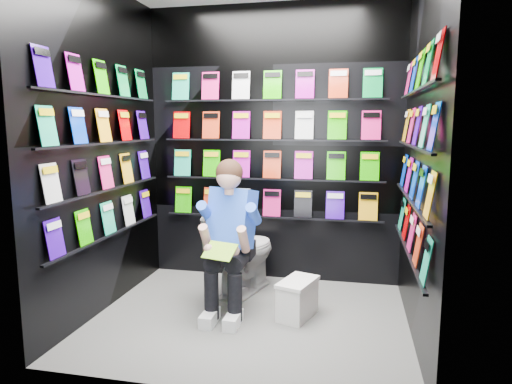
# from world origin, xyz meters

# --- Properties ---
(floor) EXTENTS (2.40, 2.40, 0.00)m
(floor) POSITION_xyz_m (0.00, 0.00, 0.00)
(floor) COLOR #575755
(floor) RESTS_ON ground
(wall_back) EXTENTS (2.40, 0.04, 2.60)m
(wall_back) POSITION_xyz_m (0.00, 1.00, 1.30)
(wall_back) COLOR black
(wall_back) RESTS_ON floor
(wall_front) EXTENTS (2.40, 0.04, 2.60)m
(wall_front) POSITION_xyz_m (0.00, -1.00, 1.30)
(wall_front) COLOR black
(wall_front) RESTS_ON floor
(wall_left) EXTENTS (0.04, 2.00, 2.60)m
(wall_left) POSITION_xyz_m (-1.20, 0.00, 1.30)
(wall_left) COLOR black
(wall_left) RESTS_ON floor
(wall_right) EXTENTS (0.04, 2.00, 2.60)m
(wall_right) POSITION_xyz_m (1.20, 0.00, 1.30)
(wall_right) COLOR black
(wall_right) RESTS_ON floor
(comics_back) EXTENTS (2.10, 0.06, 1.37)m
(comics_back) POSITION_xyz_m (0.00, 0.97, 1.31)
(comics_back) COLOR #E01B75
(comics_back) RESTS_ON wall_back
(comics_left) EXTENTS (0.06, 1.70, 1.37)m
(comics_left) POSITION_xyz_m (-1.17, 0.00, 1.31)
(comics_left) COLOR #E01B75
(comics_left) RESTS_ON wall_left
(comics_right) EXTENTS (0.06, 1.70, 1.37)m
(comics_right) POSITION_xyz_m (1.17, 0.00, 1.31)
(comics_right) COLOR #E01B75
(comics_right) RESTS_ON wall_right
(toilet) EXTENTS (0.61, 0.84, 0.73)m
(toilet) POSITION_xyz_m (-0.18, 0.56, 0.37)
(toilet) COLOR white
(toilet) RESTS_ON floor
(longbox) EXTENTS (0.30, 0.41, 0.27)m
(longbox) POSITION_xyz_m (0.36, 0.11, 0.14)
(longbox) COLOR white
(longbox) RESTS_ON floor
(longbox_lid) EXTENTS (0.33, 0.43, 0.03)m
(longbox_lid) POSITION_xyz_m (0.36, 0.11, 0.29)
(longbox_lid) COLOR white
(longbox_lid) RESTS_ON longbox
(reader) EXTENTS (0.65, 0.81, 1.30)m
(reader) POSITION_xyz_m (-0.18, 0.18, 0.74)
(reader) COLOR blue
(reader) RESTS_ON toilet
(held_comic) EXTENTS (0.27, 0.20, 0.10)m
(held_comic) POSITION_xyz_m (-0.18, -0.17, 0.58)
(held_comic) COLOR green
(held_comic) RESTS_ON reader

